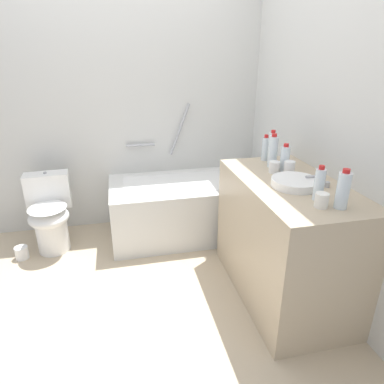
% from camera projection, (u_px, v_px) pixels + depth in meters
% --- Properties ---
extents(ground_plane, '(3.79, 3.79, 0.00)m').
position_uv_depth(ground_plane, '(133.00, 291.00, 2.58)').
color(ground_plane, '#C1AD8E').
extents(wall_back_tiled, '(3.19, 0.10, 2.60)m').
position_uv_depth(wall_back_tiled, '(116.00, 96.00, 3.21)').
color(wall_back_tiled, silver).
rests_on(wall_back_tiled, ground_plane).
extents(wall_right_mirror, '(0.10, 2.79, 2.60)m').
position_uv_depth(wall_right_mirror, '(329.00, 111.00, 2.38)').
color(wall_right_mirror, silver).
rests_on(wall_right_mirror, ground_plane).
extents(bathtub, '(1.48, 0.76, 1.22)m').
position_uv_depth(bathtub, '(188.00, 205.00, 3.33)').
color(bathtub, silver).
rests_on(bathtub, ground_plane).
extents(toilet, '(0.40, 0.53, 0.69)m').
position_uv_depth(toilet, '(50.00, 214.00, 3.03)').
color(toilet, white).
rests_on(toilet, ground_plane).
extents(vanity_counter, '(0.63, 1.18, 0.88)m').
position_uv_depth(vanity_counter, '(284.00, 240.00, 2.42)').
color(vanity_counter, tan).
rests_on(vanity_counter, ground_plane).
extents(sink_basin, '(0.30, 0.30, 0.05)m').
position_uv_depth(sink_basin, '(295.00, 183.00, 2.17)').
color(sink_basin, white).
rests_on(sink_basin, vanity_counter).
extents(sink_faucet, '(0.14, 0.15, 0.07)m').
position_uv_depth(sink_faucet, '(320.00, 180.00, 2.20)').
color(sink_faucet, '#A8A8AD').
rests_on(sink_faucet, vanity_counter).
extents(water_bottle_0, '(0.06, 0.06, 0.21)m').
position_uv_depth(water_bottle_0, '(319.00, 184.00, 1.95)').
color(water_bottle_0, silver).
rests_on(water_bottle_0, vanity_counter).
extents(water_bottle_1, '(0.07, 0.07, 0.25)m').
position_uv_depth(water_bottle_1, '(273.00, 151.00, 2.51)').
color(water_bottle_1, silver).
rests_on(water_bottle_1, vanity_counter).
extents(water_bottle_2, '(0.06, 0.06, 0.26)m').
position_uv_depth(water_bottle_2, '(272.00, 148.00, 2.60)').
color(water_bottle_2, silver).
rests_on(water_bottle_2, vanity_counter).
extents(water_bottle_3, '(0.07, 0.07, 0.20)m').
position_uv_depth(water_bottle_3, '(285.00, 158.00, 2.43)').
color(water_bottle_3, silver).
rests_on(water_bottle_3, vanity_counter).
extents(water_bottle_4, '(0.06, 0.06, 0.21)m').
position_uv_depth(water_bottle_4, '(265.00, 149.00, 2.67)').
color(water_bottle_4, silver).
rests_on(water_bottle_4, vanity_counter).
extents(water_bottle_5, '(0.07, 0.07, 0.23)m').
position_uv_depth(water_bottle_5, '(343.00, 190.00, 1.84)').
color(water_bottle_5, silver).
rests_on(water_bottle_5, vanity_counter).
extents(drinking_glass_0, '(0.07, 0.07, 0.08)m').
position_uv_depth(drinking_glass_0, '(322.00, 200.00, 1.87)').
color(drinking_glass_0, white).
rests_on(drinking_glass_0, vanity_counter).
extents(drinking_glass_1, '(0.08, 0.08, 0.08)m').
position_uv_depth(drinking_glass_1, '(274.00, 167.00, 2.41)').
color(drinking_glass_1, white).
rests_on(drinking_glass_1, vanity_counter).
extents(drinking_glass_2, '(0.08, 0.08, 0.10)m').
position_uv_depth(drinking_glass_2, '(289.00, 168.00, 2.37)').
color(drinking_glass_2, white).
rests_on(drinking_glass_2, vanity_counter).
extents(toilet_paper_roll, '(0.11, 0.11, 0.11)m').
position_uv_depth(toilet_paper_roll, '(22.00, 253.00, 2.97)').
color(toilet_paper_roll, white).
rests_on(toilet_paper_roll, ground_plane).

